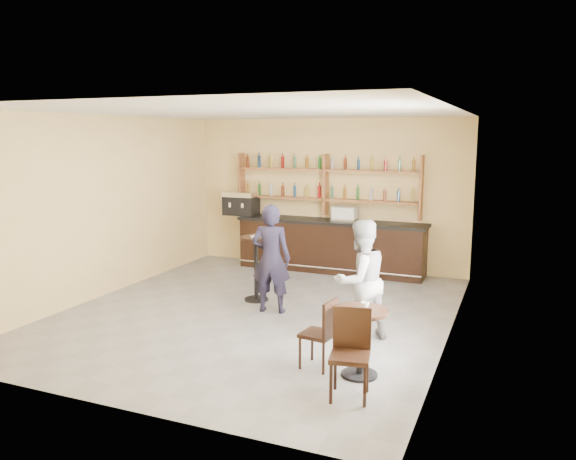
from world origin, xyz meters
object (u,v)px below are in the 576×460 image
at_px(espresso_machine, 241,203).
at_px(chair_west, 318,333).
at_px(cafe_table, 360,343).
at_px(man_main, 271,259).
at_px(patron_second, 360,281).
at_px(bar_counter, 331,246).
at_px(chair_south, 350,356).
at_px(pedestal_table, 256,269).
at_px(pastry_case, 345,214).

relative_size(espresso_machine, chair_west, 0.82).
height_order(espresso_machine, cafe_table, espresso_machine).
height_order(man_main, patron_second, man_main).
bearing_deg(man_main, bar_counter, -99.79).
relative_size(chair_west, chair_south, 0.90).
distance_m(pedestal_table, patron_second, 2.49).
relative_size(man_main, chair_south, 1.81).
distance_m(bar_counter, pedestal_table, 2.58).
bearing_deg(patron_second, chair_west, 27.14).
bearing_deg(pedestal_table, man_main, -43.63).
bearing_deg(pedestal_table, chair_south, -49.15).
bearing_deg(bar_counter, cafe_table, -67.95).
bearing_deg(chair_south, pedestal_table, 120.49).
bearing_deg(espresso_machine, pedestal_table, -58.85).
xyz_separation_m(bar_counter, pastry_case, (0.30, 0.00, 0.69)).
distance_m(man_main, chair_south, 3.23).
height_order(bar_counter, chair_south, bar_counter).
xyz_separation_m(bar_counter, chair_west, (1.43, -4.83, -0.11)).
distance_m(espresso_machine, patron_second, 5.30).
height_order(pastry_case, chair_west, pastry_case).
distance_m(bar_counter, chair_west, 5.04).
distance_m(chair_west, patron_second, 1.22).
xyz_separation_m(bar_counter, patron_second, (1.65, -3.71, 0.31)).
distance_m(espresso_machine, cafe_table, 6.43).
xyz_separation_m(pastry_case, cafe_table, (1.67, -4.88, -0.82)).
relative_size(pastry_case, chair_west, 0.56).
bearing_deg(pastry_case, man_main, -100.93).
distance_m(bar_counter, espresso_machine, 2.25).
height_order(pastry_case, pedestal_table, pastry_case).
distance_m(chair_west, chair_south, 0.89).
bearing_deg(chair_south, cafe_table, 84.40).
bearing_deg(chair_south, patron_second, 91.64).
height_order(espresso_machine, pastry_case, espresso_machine).
height_order(espresso_machine, chair_south, espresso_machine).
bearing_deg(chair_west, cafe_table, 92.58).
height_order(bar_counter, man_main, man_main).
height_order(bar_counter, pedestal_table, pedestal_table).
distance_m(espresso_machine, pastry_case, 2.41).
xyz_separation_m(man_main, chair_west, (1.45, -1.82, -0.45)).
bearing_deg(man_main, cafe_table, 127.51).
relative_size(espresso_machine, man_main, 0.41).
bearing_deg(chair_west, pastry_case, -159.13).
relative_size(pedestal_table, man_main, 0.64).
distance_m(pedestal_table, chair_south, 3.90).
xyz_separation_m(pastry_case, chair_south, (1.72, -5.48, -0.75)).
height_order(cafe_table, chair_west, chair_west).
bearing_deg(pedestal_table, pastry_case, 71.90).
xyz_separation_m(pastry_case, man_main, (-0.32, -3.01, -0.35)).
height_order(chair_south, patron_second, patron_second).
bearing_deg(chair_west, espresso_machine, -136.04).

